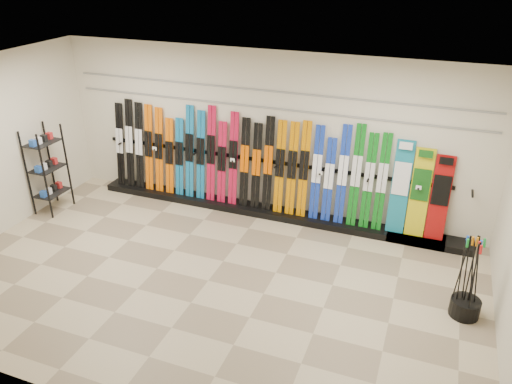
% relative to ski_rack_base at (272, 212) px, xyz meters
% --- Properties ---
extents(floor, '(8.00, 8.00, 0.00)m').
position_rel_ski_rack_base_xyz_m(floor, '(-0.22, -2.28, -0.06)').
color(floor, '#85745B').
rests_on(floor, ground).
extents(back_wall, '(8.00, 0.00, 8.00)m').
position_rel_ski_rack_base_xyz_m(back_wall, '(-0.22, 0.22, 1.44)').
color(back_wall, beige).
rests_on(back_wall, floor).
extents(ceiling, '(8.00, 8.00, 0.00)m').
position_rel_ski_rack_base_xyz_m(ceiling, '(-0.22, -2.28, 2.94)').
color(ceiling, silver).
rests_on(ceiling, back_wall).
extents(ski_rack_base, '(8.00, 0.40, 0.12)m').
position_rel_ski_rack_base_xyz_m(ski_rack_base, '(0.00, 0.00, 0.00)').
color(ski_rack_base, black).
rests_on(ski_rack_base, floor).
extents(skis, '(5.36, 0.26, 1.82)m').
position_rel_ski_rack_base_xyz_m(skis, '(-0.67, 0.06, 0.90)').
color(skis, black).
rests_on(skis, ski_rack_base).
extents(snowboards, '(0.94, 0.25, 1.60)m').
position_rel_ski_rack_base_xyz_m(snowboards, '(2.53, 0.08, 0.82)').
color(snowboards, '#14728C').
rests_on(snowboards, ski_rack_base).
extents(accessory_rack, '(0.40, 0.60, 1.64)m').
position_rel_ski_rack_base_xyz_m(accessory_rack, '(-3.97, -1.24, 0.76)').
color(accessory_rack, black).
rests_on(accessory_rack, floor).
extents(pole_bin, '(0.40, 0.40, 0.25)m').
position_rel_ski_rack_base_xyz_m(pole_bin, '(3.38, -1.74, 0.07)').
color(pole_bin, black).
rests_on(pole_bin, floor).
extents(ski_poles, '(0.33, 0.30, 1.18)m').
position_rel_ski_rack_base_xyz_m(ski_poles, '(3.34, -1.75, 0.55)').
color(ski_poles, black).
rests_on(ski_poles, pole_bin).
extents(slatwall_rail_0, '(7.60, 0.02, 0.03)m').
position_rel_ski_rack_base_xyz_m(slatwall_rail_0, '(-0.22, 0.20, 1.94)').
color(slatwall_rail_0, gray).
rests_on(slatwall_rail_0, back_wall).
extents(slatwall_rail_1, '(7.60, 0.02, 0.03)m').
position_rel_ski_rack_base_xyz_m(slatwall_rail_1, '(-0.22, 0.20, 2.24)').
color(slatwall_rail_1, gray).
rests_on(slatwall_rail_1, back_wall).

